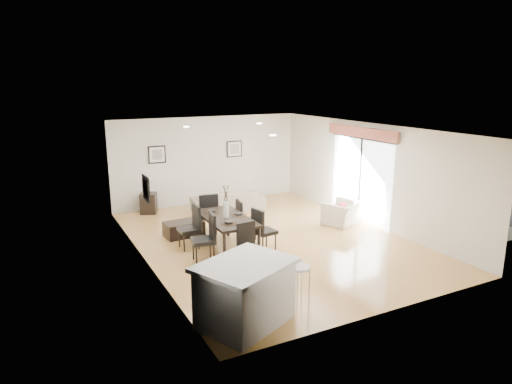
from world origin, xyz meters
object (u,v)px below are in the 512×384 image
armchair (342,213)px  dining_chair_enear (262,228)px  dining_chair_foot (208,212)px  dining_chair_efar (243,217)px  coffee_table (184,229)px  sofa (228,200)px  dining_chair_wnear (207,235)px  dining_chair_head (249,243)px  kitchen_island (245,293)px  bar_stool (300,272)px  dining_table (226,220)px  dining_chair_wfar (192,225)px  side_table (149,203)px

armchair → dining_chair_enear: size_ratio=0.96×
dining_chair_enear → dining_chair_foot: size_ratio=0.94×
dining_chair_efar → coffee_table: size_ratio=1.04×
sofa → dining_chair_efar: dining_chair_efar is taller
dining_chair_wnear → dining_chair_foot: 1.74m
armchair → dining_chair_head: 3.82m
coffee_table → kitchen_island: 4.52m
coffee_table → bar_stool: (0.53, -4.48, 0.48)m
dining_chair_efar → dining_chair_enear: bearing=-171.7°
kitchen_island → dining_chair_efar: bearing=40.4°
coffee_table → kitchen_island: bearing=-99.6°
dining_table → dining_chair_head: (-0.01, -1.15, -0.16)m
dining_chair_efar → dining_chair_wfar: bearing=99.1°
dining_table → dining_chair_head: 1.16m
dining_chair_efar → bar_stool: (-0.70, -3.61, 0.12)m
side_table → dining_chair_wfar: bearing=-87.0°
dining_chair_enear → coffee_table: size_ratio=1.07×
dining_chair_enear → kitchen_island: 3.16m
coffee_table → dining_chair_efar: bearing=-38.7°
armchair → sofa: bearing=-72.7°
dining_chair_foot → bar_stool: (-0.03, -4.28, 0.07)m
side_table → bar_stool: 6.94m
coffee_table → kitchen_island: (-0.48, -4.48, 0.33)m
dining_chair_enear → dining_chair_wfar: bearing=47.3°
dining_chair_enear → dining_chair_foot: dining_chair_foot is taller
dining_chair_wfar → dining_chair_foot: 0.94m
sofa → armchair: bearing=136.8°
kitchen_island → dining_chair_foot: bearing=52.0°
dining_table → dining_chair_efar: bearing=37.2°
dining_chair_head → dining_chair_foot: (0.00, 2.29, 0.06)m
armchair → kitchen_island: (-4.57, -3.44, 0.21)m
armchair → kitchen_island: size_ratio=0.53×
dining_chair_head → dining_chair_enear: bearing=39.5°
dining_chair_wfar → side_table: bearing=-176.6°
dining_chair_wnear → dining_chair_wfar: 0.94m
dining_chair_foot → dining_chair_enear: bearing=117.4°
armchair → dining_chair_wfar: dining_chair_wfar is taller
kitchen_island → dining_chair_enear: bearing=33.1°
sofa → dining_chair_efar: (-0.67, -2.46, 0.23)m
dining_chair_wfar → coffee_table: bearing=175.1°
sofa → bar_stool: 6.23m
sofa → kitchen_island: size_ratio=1.19×
sofa → dining_chair_efar: 2.56m
bar_stool → dining_table: bearing=89.2°
dining_chair_wnear → dining_chair_enear: bearing=100.1°
dining_chair_head → kitchen_island: bearing=-123.9°
dining_chair_wnear → coffee_table: 1.87m
armchair → dining_chair_wnear: 4.25m
dining_chair_enear → sofa: bearing=-18.4°
dining_chair_wnear → bar_stool: size_ratio=1.37×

